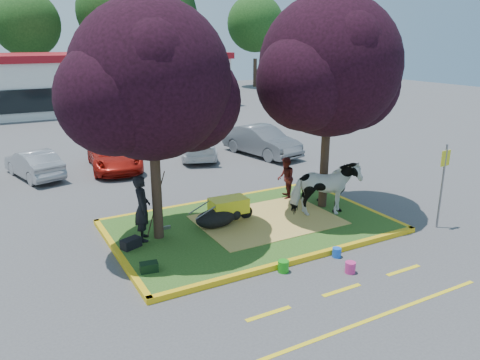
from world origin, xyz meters
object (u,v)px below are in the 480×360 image
bucket_blue (337,253)px  cow (325,189)px  handler (142,208)px  bucket_green (283,266)px  sign_post (443,177)px  wheelbarrow (229,206)px  calf (216,218)px  car_silver (34,164)px  bucket_pink (350,267)px

bucket_blue → cow: bearing=58.9°
handler → bucket_green: bearing=-127.0°
sign_post → wheelbarrow: bearing=147.8°
wheelbarrow → calf: bearing=-160.2°
cow → sign_post: size_ratio=0.81×
cow → bucket_blue: 2.82m
cow → car_silver: 12.18m
wheelbarrow → bucket_pink: wheelbarrow is taller
car_silver → sign_post: bearing=116.3°
bucket_pink → bucket_green: bearing=149.6°
bucket_blue → wheelbarrow: bearing=115.2°
calf → car_silver: 9.66m
cow → bucket_blue: size_ratio=8.23×
cow → wheelbarrow: bearing=90.6°
wheelbarrow → bucket_blue: 3.64m
bucket_green → bucket_blue: bearing=0.0°
calf → wheelbarrow: 0.61m
bucket_green → car_silver: bearing=110.8°
sign_post → car_silver: 15.59m
bucket_green → sign_post: bearing=1.0°
sign_post → bucket_pink: sign_post is taller
calf → car_silver: size_ratio=0.36×
car_silver → calf: bearing=100.5°
car_silver → bucket_green: bearing=96.0°
bucket_pink → bucket_blue: size_ratio=1.11×
wheelbarrow → sign_post: 6.47m
handler → cow: bearing=-84.7°
wheelbarrow → bucket_pink: 4.32m
handler → bucket_blue: 5.42m
calf → sign_post: bearing=-33.1°
sign_post → bucket_blue: sign_post is taller
cow → car_silver: cow is taller
sign_post → car_silver: sign_post is taller
cow → handler: 5.69m
sign_post → bucket_blue: (-4.04, -0.10, -1.49)m
calf → bucket_pink: (1.78, -3.93, -0.29)m
bucket_green → bucket_pink: 1.66m
bucket_pink → car_silver: bearing=115.0°
calf → sign_post: (6.10, -2.99, 1.19)m
handler → car_silver: handler is taller
cow → sign_post: bearing=-110.3°
cow → bucket_pink: bearing=171.2°
handler → car_silver: 8.81m
handler → sign_post: size_ratio=0.71×
handler → car_silver: (-1.95, 8.57, -0.49)m
bucket_pink → bucket_blue: bearing=71.9°
bucket_green → handler: bearing=127.9°
sign_post → cow: bearing=138.0°
bucket_green → bucket_blue: (1.71, 0.00, -0.02)m
calf → bucket_green: (0.35, -3.09, -0.28)m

